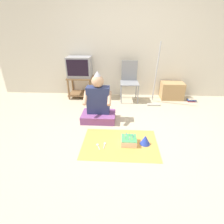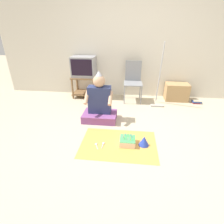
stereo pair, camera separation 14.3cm
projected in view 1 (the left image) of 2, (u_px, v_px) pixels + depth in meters
ground_plane at (131, 141)px, 2.67m from camera, size 16.00×16.00×0.00m
wall_back at (130, 41)px, 3.95m from camera, size 6.40×0.06×2.55m
tv_stand at (81, 85)px, 4.22m from camera, size 0.58×0.44×0.50m
tv at (79, 67)px, 4.03m from camera, size 0.54×0.39×0.46m
folding_chair at (129, 79)px, 4.00m from camera, size 0.43×0.43×0.89m
cardboard_box_stack at (172, 91)px, 4.16m from camera, size 0.51×0.35×0.39m
dust_mop at (155, 87)px, 3.77m from camera, size 0.28×0.31×1.32m
book_pile at (191, 100)px, 4.06m from camera, size 0.19×0.12×0.07m
person_seated at (98, 105)px, 3.15m from camera, size 0.61×0.43×0.91m
party_cloth at (120, 144)px, 2.60m from camera, size 1.12×0.78×0.01m
birthday_cake at (129, 141)px, 2.59m from camera, size 0.23×0.23×0.16m
party_hat_blue at (145, 140)px, 2.57m from camera, size 0.15×0.15×0.14m
plastic_spoon_near at (105, 144)px, 2.58m from camera, size 0.04×0.15×0.01m
plastic_spoon_far at (98, 145)px, 2.56m from camera, size 0.07×0.14×0.01m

